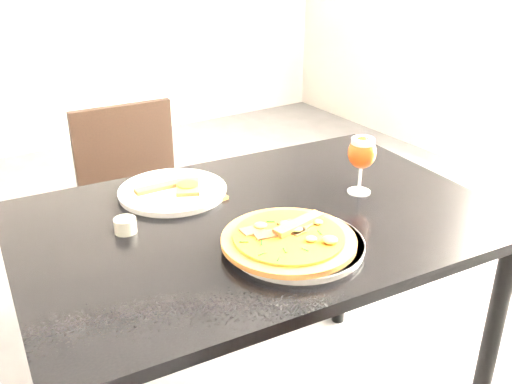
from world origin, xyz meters
TOP-DOWN VIEW (x-y plane):
  - dining_table at (0.17, 0.12)m, footprint 1.26×0.90m
  - chair_far at (0.12, 0.85)m, footprint 0.41×0.41m
  - plate_main at (0.16, -0.06)m, footprint 0.42×0.42m
  - pizza at (0.14, -0.05)m, footprint 0.31×0.31m
  - plate_second at (0.04, 0.36)m, footprint 0.30×0.30m
  - crust_scraps at (0.05, 0.35)m, footprint 0.18×0.12m
  - loose_crust at (0.10, 0.25)m, footprint 0.12×0.04m
  - sauce_cup at (-0.15, 0.22)m, footprint 0.05×0.05m
  - beer_glass at (0.48, 0.09)m, footprint 0.08×0.08m

SIDE VIEW (x-z plane):
  - chair_far at x=0.12m, z-range 0.04..0.88m
  - dining_table at x=0.17m, z-range 0.28..1.03m
  - loose_crust at x=0.10m, z-range 0.75..0.76m
  - plate_second at x=0.04m, z-range 0.75..0.77m
  - plate_main at x=0.16m, z-range 0.75..0.77m
  - sauce_cup at x=-0.15m, z-range 0.75..0.79m
  - crust_scraps at x=0.05m, z-range 0.76..0.78m
  - pizza at x=0.14m, z-range 0.76..0.79m
  - beer_glass at x=0.48m, z-range 0.79..0.95m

